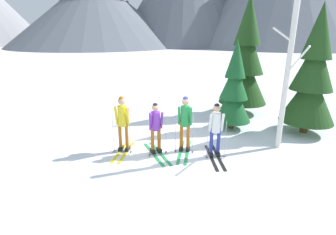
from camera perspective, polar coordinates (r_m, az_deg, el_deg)
name	(u,v)px	position (r m, az deg, el deg)	size (l,w,h in m)	color
ground_plane	(169,150)	(8.83, 0.30, -6.92)	(400.00, 400.00, 0.00)	white
skier_in_yellow	(123,120)	(8.52, -9.58, -0.59)	(0.71, 1.62, 1.82)	yellow
skier_in_purple	(155,126)	(8.31, -2.68, -1.74)	(0.80, 1.80, 1.65)	green
skier_in_green	(185,121)	(8.42, 3.64, -0.66)	(0.76, 1.82, 1.81)	green
skier_in_white	(216,128)	(8.18, 10.10, -2.28)	(0.61, 1.76, 1.70)	black
pine_tree_near	(245,61)	(12.78, 16.09, 11.37)	(2.17, 2.17, 5.23)	#51381E
pine_tree_mid	(234,89)	(10.61, 13.84, 5.80)	(1.42, 1.42, 3.43)	#51381E
pine_tree_far	(312,77)	(11.06, 28.32, 7.63)	(1.93, 1.93, 4.66)	#51381E
birch_tree_tall	(288,70)	(9.09, 24.09, 9.10)	(0.88, 0.74, 5.05)	silver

